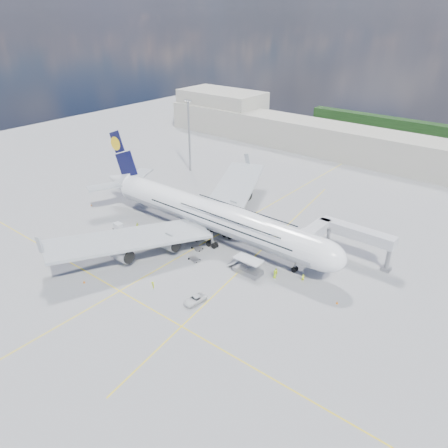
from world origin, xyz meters
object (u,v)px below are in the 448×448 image
Objects in this scene: cargo_loader at (247,268)px; catering_truck_outer at (235,184)px; jet_bridge at (339,234)px; crew_van at (275,274)px; cone_nose at (337,302)px; crew_wing at (137,226)px; cone_wing_right_inner at (169,246)px; dolly_row_a at (137,245)px; crew_loader at (276,272)px; catering_truck_inner at (233,213)px; cone_wing_left_outer at (238,198)px; cone_wing_right_outer at (84,282)px; cone_tail at (91,205)px; light_mast at (189,135)px; crew_nose at (303,278)px; dolly_row_b at (93,247)px; airliner at (212,215)px; dolly_nose_near at (197,248)px; baggage_tug at (151,243)px; service_van at (195,300)px; cone_wing_left_inner at (233,210)px; crew_tug at (153,285)px; dolly_back at (118,227)px; dolly_row_c at (139,235)px; dolly_nose_far at (194,259)px.

catering_truck_outer is (-33.05, 38.39, 0.48)m from cargo_loader.
crew_van is (-6.95, -15.97, -5.86)m from jet_bridge.
jet_bridge is 19.01m from cone_nose.
crew_wing is 14.13m from cone_wing_right_inner.
dolly_row_a is 1.71× the size of crew_loader.
cone_wing_left_outer is (-7.27, 12.08, -1.64)m from catering_truck_inner.
cone_wing_right_outer is 42.28m from cone_tail.
light_mast is at bearing 161.25° from cone_wing_left_outer.
crew_nose is 48.12m from crew_wing.
cone_wing_right_inner reaches higher than dolly_row_b.
dolly_row_a is at bearing -137.62° from crew_wing.
airliner reaches higher than crew_nose.
crew_loader reaches higher than cone_wing_left_outer.
cone_wing_left_outer is at bearing 130.20° from cargo_loader.
catering_truck_inner is (-32.77, 1.88, -4.96)m from jet_bridge.
crew_wing reaches higher than cone_wing_right_inner.
crew_van is at bearing 9.93° from cone_wing_right_inner.
cone_wing_right_outer is at bearing 174.16° from crew_nose.
cone_nose is 1.21× the size of cone_wing_right_inner.
cone_wing_left_outer is at bearing 112.85° from airliner.
dolly_nose_near is 12.03m from baggage_tug.
cone_wing_left_outer is at bearing 76.30° from dolly_row_a.
catering_truck_inner reaches higher than service_van.
dolly_nose_near is 1.91× the size of crew_wing.
cone_wing_left_outer is at bearing 117.23° from cone_wing_left_inner.
crew_nose is at bearing 6.20° from dolly_row_a.
jet_bridge is 11.57× the size of crew_tug.
airliner is 18.87m from cargo_loader.
crew_nose is at bearing 13.20° from baggage_tug.
jet_bridge is at bearing 38.31° from crew_nose.
cargo_loader is 71.72m from light_mast.
catering_truck_outer is at bearing 136.36° from dolly_nose_near.
cone_tail is (-19.44, 5.18, -0.90)m from dolly_back.
jet_bridge is 14.56m from crew_nose.
baggage_tug is 0.38× the size of catering_truck_outer.
cone_wing_left_outer is at bearing 148.20° from cone_nose.
jet_bridge is at bearing 52.92° from dolly_nose_near.
dolly_row_c is 23.06m from cone_wing_right_outer.
dolly_row_a is at bearing -138.65° from baggage_tug.
light_mast is 62.27m from dolly_row_b.
cone_wing_right_outer is 1.13× the size of cone_tail.
crew_wing is (-3.89, 2.71, 0.52)m from dolly_row_c.
dolly_nose_far is at bearing 0.14° from dolly_row_c.
light_mast reaches higher than catering_truck_outer.
jet_bridge is at bearing -30.48° from catering_truck_outer.
light_mast is 8.21× the size of dolly_row_a.
dolly_row_a reaches higher than dolly_row_b.
dolly_nose_far is at bearing -71.09° from catering_truck_outer.
light_mast reaches higher than cargo_loader.
crew_wing is at bearing -64.48° from light_mast.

